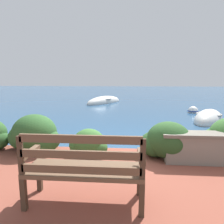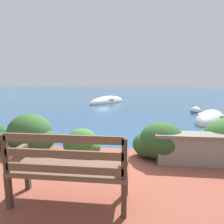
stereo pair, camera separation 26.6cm
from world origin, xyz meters
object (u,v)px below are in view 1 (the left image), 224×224
(rowboat_nearest, at_px, (208,120))
(mooring_buoy, at_px, (193,111))
(park_bench, at_px, (84,167))
(rowboat_mid, at_px, (104,102))

(rowboat_nearest, height_order, mooring_buoy, rowboat_nearest)
(park_bench, relative_size, rowboat_nearest, 0.58)
(park_bench, xyz_separation_m, mooring_buoy, (3.88, 8.21, -0.62))
(park_bench, bearing_deg, mooring_buoy, 60.94)
(mooring_buoy, bearing_deg, rowboat_mid, 143.72)
(rowboat_nearest, bearing_deg, mooring_buoy, 31.06)
(park_bench, distance_m, mooring_buoy, 9.10)
(rowboat_mid, relative_size, mooring_buoy, 6.18)
(rowboat_nearest, distance_m, rowboat_mid, 7.65)
(park_bench, height_order, rowboat_mid, park_bench)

